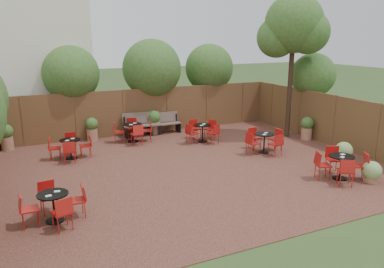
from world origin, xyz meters
name	(u,v)px	position (x,y,z in m)	size (l,w,h in m)	color
ground	(195,167)	(0.00, 0.00, 0.00)	(80.00, 80.00, 0.00)	#354F23
courtyard_paving	(195,167)	(0.00, 0.00, 0.01)	(12.00, 10.00, 0.02)	#3E1D19
fence_back	(147,111)	(0.00, 5.00, 1.00)	(12.00, 0.08, 2.00)	brown
fence_right	(334,121)	(6.00, 0.00, 1.00)	(0.08, 10.00, 2.00)	brown
neighbour_building	(26,41)	(-4.50, 8.00, 4.00)	(5.00, 4.00, 8.00)	silver
overhang_foliage	(104,80)	(-2.32, 2.52, 2.73)	(15.63, 10.83, 2.74)	#2E551B
courtyard_tree	(294,29)	(5.24, 1.83, 4.49)	(2.58, 2.48, 5.85)	black
park_bench_left	(164,123)	(0.64, 4.62, 0.49)	(1.50, 0.57, 0.91)	brown
park_bench_right	(142,124)	(-0.35, 4.63, 0.54)	(1.66, 0.69, 1.00)	brown
bistro_tables	(183,149)	(-0.09, 0.76, 0.44)	(9.60, 8.20, 0.86)	black
planters	(141,128)	(-0.62, 3.86, 0.55)	(11.83, 4.16, 1.03)	#94644A
low_shrubs	(369,166)	(4.51, -3.01, 0.32)	(1.38, 3.57, 0.65)	#94644A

